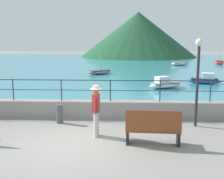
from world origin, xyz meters
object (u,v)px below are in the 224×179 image
boat_0 (165,84)px  boat_3 (99,72)px  bollard (60,114)px  boat_5 (205,80)px  bench_far (153,128)px  boat_1 (219,62)px  person_walking (96,108)px  boat_4 (180,64)px  lamp_post (198,68)px

boat_0 → boat_3: bearing=124.6°
bollard → boat_5: size_ratio=0.30×
bench_far → boat_1: 29.77m
boat_0 → boat_5: bearing=32.7°
person_walking → boat_0: person_walking is taller
boat_0 → boat_4: (3.72, 15.63, -0.07)m
boat_1 → person_walking: bearing=-114.4°
boat_3 → boat_0: bearing=-55.4°
boat_1 → bollard: bearing=-118.4°
bench_far → boat_4: (5.38, 25.88, -0.30)m
boat_0 → lamp_post: bearing=-89.1°
bollard → boat_4: size_ratio=0.30×
boat_3 → boat_5: boat_3 is taller
person_walking → boat_4: bearing=74.0°
lamp_post → bench_far: bearing=-130.6°
lamp_post → boat_3: 16.11m
boat_1 → boat_5: boat_1 is taller
boat_3 → boat_4: (8.56, 8.59, -0.01)m
boat_0 → boat_5: 3.67m
person_walking → bollard: bearing=136.6°
lamp_post → bollard: lamp_post is taller
bollard → boat_1: boat_1 is taller
bench_far → boat_0: 10.38m
boat_0 → boat_5: same height
boat_0 → boat_5: (3.08, 1.98, 0.00)m
person_walking → boat_0: bearing=69.7°
bench_far → person_walking: (-1.85, 0.76, 0.42)m
boat_4 → boat_0: bearing=-103.4°
boat_0 → boat_5: size_ratio=1.01×
bench_far → boat_5: (4.75, 12.23, -0.23)m
boat_0 → boat_1: bearing=63.5°
boat_5 → person_walking: bearing=-119.9°
bollard → boat_5: 12.90m
bench_far → boat_1: size_ratio=0.72×
bench_far → boat_1: (10.45, 27.88, -0.30)m
boat_1 → boat_3: 17.27m
lamp_post → boat_5: 10.73m
boat_5 → boat_4: bearing=87.4°
bench_far → boat_3: size_ratio=0.72×
boat_0 → boat_3: boat_3 is taller
boat_0 → boat_1: (8.79, 17.63, -0.07)m
person_walking → boat_1: bearing=65.6°
boat_3 → boat_5: (7.93, -5.06, 0.07)m
bench_far → boat_5: bearing=68.8°
boat_3 → boat_5: bearing=-32.5°
person_walking → boat_3: bearing=94.6°
bollard → boat_5: bearing=50.7°
person_walking → bollard: size_ratio=2.37×
boat_4 → bollard: bearing=-110.4°
boat_3 → person_walking: bearing=-85.4°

